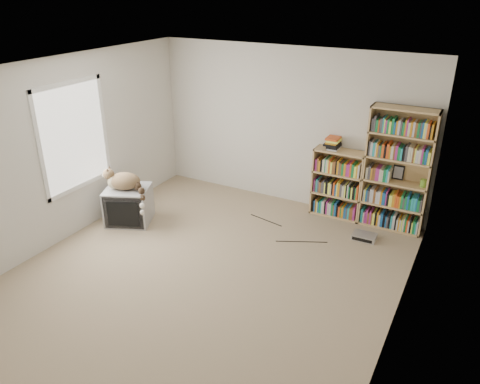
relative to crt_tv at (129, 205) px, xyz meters
The scene contains 17 objects.
floor 1.91m from the crt_tv, 19.71° to the right, with size 4.50×5.00×0.01m, color tan.
wall_back 2.76m from the crt_tv, 46.25° to the left, with size 4.50×0.02×2.50m, color beige.
wall_front 3.74m from the crt_tv, 60.42° to the right, with size 4.50×0.02×2.50m, color beige.
wall_left 1.26m from the crt_tv, 126.25° to the right, with size 0.02×5.00×2.50m, color beige.
wall_right 4.20m from the crt_tv, ahead, with size 0.02×5.00×2.50m, color beige.
ceiling 2.92m from the crt_tv, 19.71° to the right, with size 4.50×5.00×0.02m, color white.
window 1.29m from the crt_tv, 136.13° to the right, with size 0.02×1.22×1.52m, color white.
crt_tv is the anchor object (origin of this frame).
cat 0.38m from the crt_tv, 43.72° to the right, with size 0.78×0.47×0.56m.
bookcase_tall 3.97m from the crt_tv, 25.99° to the left, with size 0.90×0.30×1.81m.
bookcase_short 3.20m from the crt_tv, 32.54° to the left, with size 0.77×0.30×1.06m.
book_stack 3.21m from the crt_tv, 33.97° to the left, with size 0.21×0.27×0.18m, color #D54E1C.
green_mug 4.29m from the crt_tv, 23.53° to the left, with size 0.09×0.09×0.10m, color #6AA32E.
framed_print 4.01m from the crt_tv, 27.00° to the left, with size 0.16×0.01×0.21m, color black.
dvd_player 3.51m from the crt_tv, 19.42° to the left, with size 0.33×0.23×0.07m, color silver.
wall_outlet 0.57m from the crt_tv, 143.07° to the left, with size 0.01×0.08×0.13m, color silver.
floor_cables 2.23m from the crt_tv, 23.06° to the left, with size 1.20×0.70×0.01m, color black, non-canonical shape.
Camera 1 is at (2.72, -4.15, 3.36)m, focal length 35.00 mm.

